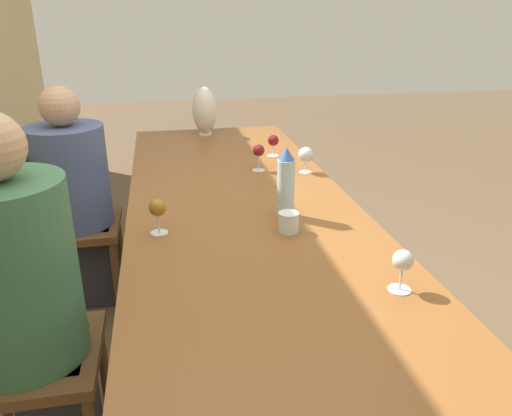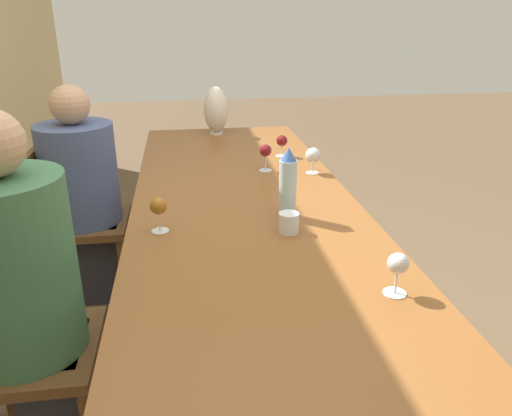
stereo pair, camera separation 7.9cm
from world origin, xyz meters
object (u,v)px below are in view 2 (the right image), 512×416
object	(u,v)px
water_bottle	(288,184)
vase	(216,110)
wine_glass_0	(266,152)
wine_glass_2	(282,142)
water_tumbler	(289,223)
wine_glass_4	(313,156)
wine_glass_3	(158,207)
person_far	(85,191)
wine_glass_5	(398,265)
chair_far	(72,217)
chair_near	(9,343)
person_near	(24,291)

from	to	relation	value
water_bottle	vase	size ratio (longest dim) A/B	0.92
wine_glass_0	wine_glass_2	xyz separation A→B (m)	(0.25, -0.13, -0.02)
water_bottle	water_tumbler	bearing A→B (deg)	170.53
water_bottle	wine_glass_4	bearing A→B (deg)	-24.11
wine_glass_4	wine_glass_3	bearing A→B (deg)	129.41
wine_glass_3	wine_glass_4	size ratio (longest dim) A/B	1.02
wine_glass_2	person_far	distance (m)	1.10
wine_glass_0	wine_glass_5	distance (m)	1.25
water_tumbler	wine_glass_2	size ratio (longest dim) A/B	0.63
vase	chair_far	size ratio (longest dim) A/B	0.37
water_bottle	chair_near	bearing A→B (deg)	108.57
wine_glass_5	person_far	bearing A→B (deg)	39.37
wine_glass_4	chair_far	bearing A→B (deg)	80.51
water_bottle	person_far	distance (m)	1.22
water_bottle	person_far	xyz separation A→B (m)	(0.75, 0.93, -0.25)
water_tumbler	wine_glass_3	world-z (taller)	wine_glass_3
water_tumbler	vase	size ratio (longest dim) A/B	0.25
wine_glass_4	chair_near	world-z (taller)	wine_glass_4
wine_glass_3	person_far	size ratio (longest dim) A/B	0.12
wine_glass_2	water_bottle	bearing A→B (deg)	170.39
wine_glass_4	wine_glass_5	size ratio (longest dim) A/B	1.00
wine_glass_3	person_near	bearing A→B (deg)	122.17
chair_far	person_far	size ratio (longest dim) A/B	0.73
wine_glass_0	wine_glass_5	bearing A→B (deg)	-171.51
wine_glass_2	vase	bearing A→B (deg)	29.02
wine_glass_5	person_near	world-z (taller)	person_near
vase	wine_glass_0	bearing A→B (deg)	-167.13
wine_glass_2	chair_near	distance (m)	1.71
wine_glass_0	wine_glass_4	xyz separation A→B (m)	(-0.07, -0.23, -0.01)
person_far	chair_far	bearing A→B (deg)	90.00
water_tumbler	chair_near	world-z (taller)	chair_near
wine_glass_0	wine_glass_5	size ratio (longest dim) A/B	1.05
person_near	wine_glass_0	bearing A→B (deg)	-44.62
wine_glass_5	chair_far	xyz separation A→B (m)	(1.37, 1.21, -0.35)
person_far	wine_glass_0	bearing A→B (deg)	-98.20
chair_near	person_far	size ratio (longest dim) A/B	0.73
water_tumbler	wine_glass_5	distance (m)	0.52
wine_glass_0	wine_glass_2	bearing A→B (deg)	-27.99
vase	person_far	world-z (taller)	person_far
wine_glass_5	chair_near	distance (m)	1.29
wine_glass_0	wine_glass_3	size ratio (longest dim) A/B	1.03
wine_glass_3	chair_far	distance (m)	1.03
water_tumbler	chair_near	size ratio (longest dim) A/B	0.09
water_bottle	chair_near	world-z (taller)	water_bottle
wine_glass_5	chair_far	bearing A→B (deg)	41.37
chair_near	water_tumbler	bearing A→B (deg)	-79.07
water_bottle	person_near	xyz separation A→B (m)	(-0.34, 0.93, -0.20)
wine_glass_3	chair_far	size ratio (longest dim) A/B	0.16
water_tumbler	chair_near	distance (m)	1.05
chair_near	wine_glass_5	bearing A→B (deg)	-103.05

